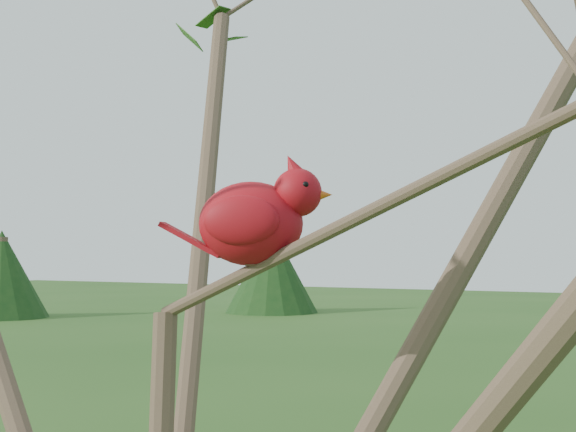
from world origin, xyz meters
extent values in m
ellipsoid|color=#A30E18|center=(0.10, 0.09, 2.08)|extent=(0.17, 0.15, 0.11)
sphere|color=#A30E18|center=(0.16, 0.11, 2.12)|extent=(0.08, 0.08, 0.06)
cone|color=#A30E18|center=(0.15, 0.11, 2.15)|extent=(0.06, 0.05, 0.05)
cone|color=#D85914|center=(0.19, 0.12, 2.11)|extent=(0.04, 0.03, 0.02)
ellipsoid|color=black|center=(0.18, 0.12, 2.11)|extent=(0.03, 0.04, 0.03)
cube|color=#A30E18|center=(0.02, 0.06, 2.05)|extent=(0.09, 0.06, 0.05)
ellipsoid|color=#A30E18|center=(0.08, 0.13, 2.08)|extent=(0.10, 0.07, 0.06)
ellipsoid|color=#A30E18|center=(0.11, 0.05, 2.08)|extent=(0.10, 0.07, 0.06)
cylinder|color=#493427|center=(-13.20, 23.16, 1.26)|extent=(0.38, 0.38, 2.52)
cone|color=#143412|center=(-13.20, 23.16, 1.36)|extent=(2.94, 2.94, 2.73)
cylinder|color=#493427|center=(-19.09, 17.57, 1.18)|extent=(0.35, 0.35, 2.35)
cone|color=#143412|center=(-19.09, 17.57, 1.28)|extent=(2.75, 2.75, 2.55)
camera|label=1|loc=(0.71, -0.92, 2.04)|focal=55.00mm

